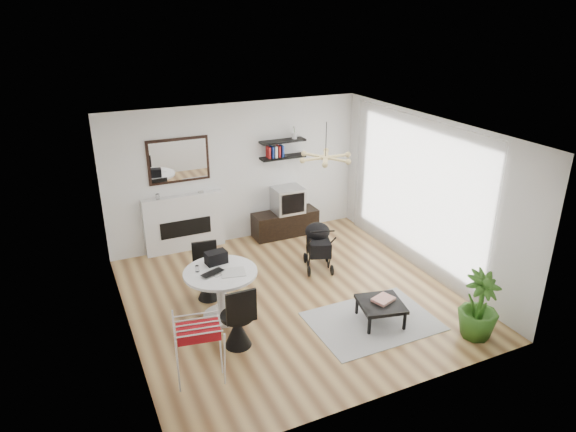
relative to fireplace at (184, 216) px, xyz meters
name	(u,v)px	position (x,y,z in m)	size (l,w,h in m)	color
floor	(293,297)	(1.10, -2.42, -0.69)	(5.00, 5.00, 0.00)	brown
ceiling	(293,131)	(1.10, -2.42, 2.01)	(5.00, 5.00, 0.00)	white
wall_back	(237,174)	(1.10, 0.08, 0.66)	(5.00, 5.00, 0.00)	white
wall_left	(121,250)	(-1.40, -2.42, 0.66)	(5.00, 5.00, 0.00)	white
wall_right	(426,195)	(3.60, -2.42, 0.66)	(5.00, 5.00, 0.00)	white
sheer_curtain	(414,193)	(3.50, -2.22, 0.66)	(0.04, 3.60, 2.60)	white
fireplace	(184,216)	(0.00, 0.00, 0.00)	(1.50, 0.17, 2.16)	white
shelf_lower	(283,157)	(2.00, -0.05, 0.91)	(0.90, 0.25, 0.04)	black
shelf_upper	(283,141)	(2.00, -0.05, 1.23)	(0.90, 0.25, 0.04)	black
pendant_lamp	(326,157)	(1.80, -2.12, 1.46)	(0.90, 0.90, 0.10)	tan
tv_console	(285,223)	(2.00, -0.16, -0.44)	(1.32, 0.46, 0.50)	black
crt_tv	(288,200)	(2.06, -0.17, 0.06)	(0.58, 0.51, 0.51)	#B5B5B7
dining_table	(221,287)	(-0.10, -2.51, -0.17)	(1.07, 1.07, 0.78)	white
laptop	(215,274)	(-0.21, -2.59, 0.11)	(0.35, 0.22, 0.03)	black
black_bag	(216,257)	(-0.07, -2.25, 0.19)	(0.31, 0.19, 0.19)	black
newspaper	(233,272)	(0.05, -2.63, 0.10)	(0.35, 0.29, 0.01)	white
drinking_glass	(197,269)	(-0.40, -2.38, 0.14)	(0.06, 0.06, 0.09)	white
chair_far	(208,281)	(-0.12, -1.87, -0.40)	(0.44, 0.45, 0.91)	black
chair_near	(238,327)	(-0.12, -3.26, -0.38)	(0.45, 0.46, 0.95)	black
drying_rack	(200,351)	(-0.78, -3.77, -0.23)	(0.67, 0.64, 0.87)	white
stroller	(318,247)	(1.95, -1.69, -0.30)	(0.65, 0.81, 0.90)	black
rug	(372,321)	(1.87, -3.55, -0.68)	(1.81, 1.31, 0.01)	#ACACAC
coffee_table	(381,305)	(1.97, -3.60, -0.39)	(0.74, 0.74, 0.32)	black
magazines	(383,299)	(2.02, -3.57, -0.33)	(0.30, 0.24, 0.04)	#E15238
potted_plant	(479,306)	(2.99, -4.45, -0.19)	(0.55, 0.55, 0.98)	#30621C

